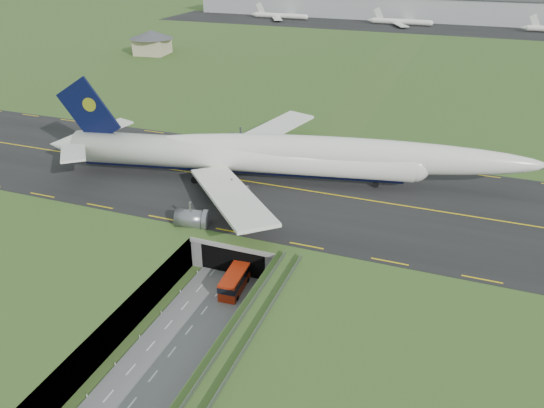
% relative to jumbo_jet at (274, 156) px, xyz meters
% --- Properties ---
extents(ground, '(900.00, 900.00, 0.00)m').
position_rel_jumbo_jet_xyz_m(ground, '(2.56, -35.32, -11.87)').
color(ground, '#325823').
rests_on(ground, ground).
extents(airfield_deck, '(800.00, 800.00, 6.00)m').
position_rel_jumbo_jet_xyz_m(airfield_deck, '(2.56, -35.32, -8.87)').
color(airfield_deck, gray).
rests_on(airfield_deck, ground).
extents(trench_road, '(12.00, 75.00, 0.20)m').
position_rel_jumbo_jet_xyz_m(trench_road, '(2.56, -42.82, -11.77)').
color(trench_road, slate).
rests_on(trench_road, ground).
extents(taxiway, '(800.00, 44.00, 0.18)m').
position_rel_jumbo_jet_xyz_m(taxiway, '(2.56, -2.32, -5.78)').
color(taxiway, black).
rests_on(taxiway, airfield_deck).
extents(tunnel_portal, '(17.00, 22.30, 6.00)m').
position_rel_jumbo_jet_xyz_m(tunnel_portal, '(2.56, -18.61, -8.53)').
color(tunnel_portal, gray).
rests_on(tunnel_portal, ground).
extents(guideway, '(3.00, 53.00, 7.05)m').
position_rel_jumbo_jet_xyz_m(guideway, '(13.56, -54.43, -6.54)').
color(guideway, '#A8A8A3').
rests_on(guideway, ground).
extents(jumbo_jet, '(104.08, 64.34, 21.72)m').
position_rel_jumbo_jet_xyz_m(jumbo_jet, '(0.00, 0.00, 0.00)').
color(jumbo_jet, white).
rests_on(jumbo_jet, ground).
extents(shuttle_tram, '(3.60, 8.18, 3.24)m').
position_rel_jumbo_jet_xyz_m(shuttle_tram, '(4.74, -31.54, -10.09)').
color(shuttle_tram, '#A8230B').
rests_on(shuttle_tram, ground).
extents(service_building, '(21.25, 21.25, 10.49)m').
position_rel_jumbo_jet_xyz_m(service_building, '(-99.43, 111.00, 0.35)').
color(service_building, '#C6B48F').
rests_on(service_building, ground).
extents(cargo_terminal, '(320.00, 67.00, 15.60)m').
position_rel_jumbo_jet_xyz_m(cargo_terminal, '(2.48, 264.09, 2.09)').
color(cargo_terminal, '#B2B2B2').
rests_on(cargo_terminal, ground).
extents(distant_hills, '(700.00, 91.00, 60.00)m').
position_rel_jumbo_jet_xyz_m(distant_hills, '(66.94, 394.68, -15.87)').
color(distant_hills, slate).
rests_on(distant_hills, ground).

